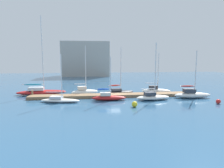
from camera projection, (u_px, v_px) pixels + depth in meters
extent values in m
plane|color=#2D567A|center=(113.00, 97.00, 33.94)|extent=(120.00, 120.00, 0.00)
cube|color=#846647|center=(113.00, 95.00, 33.91)|extent=(28.52, 2.38, 0.50)
cylinder|color=#846647|center=(32.00, 94.00, 33.23)|extent=(0.28, 0.28, 1.22)
cylinder|color=#846647|center=(191.00, 93.00, 34.51)|extent=(0.28, 0.28, 1.22)
ellipsoid|color=#B21E1E|center=(42.00, 92.00, 36.02)|extent=(9.05, 3.05, 0.85)
cube|color=silver|center=(36.00, 89.00, 35.75)|extent=(2.79, 1.85, 0.55)
cylinder|color=silver|center=(42.00, 54.00, 35.19)|extent=(0.15, 0.15, 13.38)
cylinder|color=silver|center=(33.00, 85.00, 35.54)|extent=(3.73, 0.42, 0.12)
ellipsoid|color=teal|center=(33.00, 85.00, 35.54)|extent=(3.38, 0.63, 0.28)
ellipsoid|color=white|center=(60.00, 100.00, 29.64)|extent=(6.18, 2.66, 0.57)
cube|color=silver|center=(56.00, 97.00, 29.62)|extent=(1.97, 1.42, 0.37)
cylinder|color=silver|center=(61.00, 77.00, 29.15)|extent=(0.14, 0.14, 6.75)
cylinder|color=silver|center=(54.00, 92.00, 29.53)|extent=(2.49, 0.57, 0.11)
ellipsoid|color=white|center=(85.00, 92.00, 36.02)|extent=(5.26, 2.78, 0.94)
cube|color=silver|center=(82.00, 88.00, 35.74)|extent=(1.73, 1.47, 0.61)
cylinder|color=silver|center=(86.00, 68.00, 35.53)|extent=(0.13, 0.13, 7.96)
cylinder|color=silver|center=(80.00, 84.00, 35.53)|extent=(2.07, 0.60, 0.10)
ellipsoid|color=#B21E1E|center=(109.00, 98.00, 31.05)|extent=(5.53, 1.70, 0.76)
cube|color=silver|center=(106.00, 94.00, 30.93)|extent=(1.68, 1.10, 0.49)
cylinder|color=silver|center=(111.00, 76.00, 30.63)|extent=(0.13, 0.13, 6.16)
cylinder|color=silver|center=(103.00, 89.00, 30.80)|extent=(2.30, 0.20, 0.11)
ellipsoid|color=blue|center=(103.00, 89.00, 30.80)|extent=(2.08, 0.45, 0.28)
ellipsoid|color=black|center=(119.00, 92.00, 36.91)|extent=(6.13, 3.07, 0.61)
cube|color=#333842|center=(116.00, 90.00, 36.65)|extent=(2.00, 1.64, 0.40)
cylinder|color=silver|center=(121.00, 69.00, 36.45)|extent=(0.14, 0.14, 8.07)
cylinder|color=silver|center=(115.00, 85.00, 36.43)|extent=(2.43, 0.65, 0.11)
ellipsoid|color=#B72D28|center=(115.00, 85.00, 36.43)|extent=(2.24, 0.84, 0.28)
ellipsoid|color=white|center=(153.00, 98.00, 31.35)|extent=(5.67, 2.28, 0.78)
cube|color=#333842|center=(150.00, 94.00, 31.16)|extent=(1.76, 1.42, 0.51)
cylinder|color=silver|center=(155.00, 69.00, 30.82)|extent=(0.13, 0.13, 8.31)
cylinder|color=silver|center=(148.00, 89.00, 30.99)|extent=(2.33, 0.29, 0.11)
ellipsoid|color=white|center=(156.00, 91.00, 37.28)|extent=(5.74, 2.65, 0.90)
cube|color=#333842|center=(153.00, 87.00, 37.23)|extent=(1.85, 1.39, 0.59)
cylinder|color=silver|center=(158.00, 71.00, 36.75)|extent=(0.13, 0.13, 6.89)
cylinder|color=silver|center=(152.00, 83.00, 37.16)|extent=(2.30, 0.59, 0.11)
ellipsoid|color=white|center=(193.00, 95.00, 32.94)|extent=(6.35, 2.20, 0.94)
cube|color=#333842|center=(189.00, 91.00, 32.80)|extent=(1.95, 1.37, 0.61)
cylinder|color=silver|center=(196.00, 72.00, 32.44)|extent=(0.14, 0.14, 7.05)
cylinder|color=silver|center=(187.00, 86.00, 32.68)|extent=(2.62, 0.29, 0.11)
ellipsoid|color=#B72D28|center=(187.00, 86.00, 32.68)|extent=(2.38, 0.52, 0.28)
sphere|color=red|center=(218.00, 101.00, 28.70)|extent=(0.68, 0.68, 0.68)
sphere|color=yellow|center=(135.00, 104.00, 26.75)|extent=(0.79, 0.79, 0.79)
cube|color=#ADA89E|center=(86.00, 59.00, 74.91)|extent=(17.84, 8.51, 12.98)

